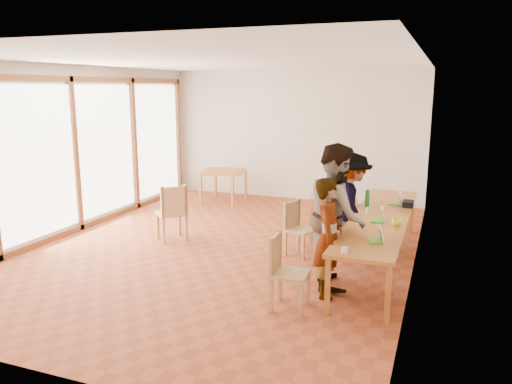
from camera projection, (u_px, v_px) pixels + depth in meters
ground at (224, 247)px, 8.29m from camera, size 8.00×8.00×0.00m
wall_back at (294, 136)px, 11.64m from camera, size 6.00×0.10×3.00m
wall_front at (32, 217)px, 4.33m from camera, size 6.00×0.10×3.00m
wall_right at (419, 168)px, 6.94m from camera, size 0.10×8.00×3.00m
window_wall at (74, 150)px, 9.01m from camera, size 0.10×8.00×3.00m
ceiling at (222, 60)px, 7.67m from camera, size 6.00×8.00×0.04m
communal_table at (380, 219)px, 7.34m from camera, size 0.80×4.00×0.75m
side_table at (224, 174)px, 11.35m from camera, size 0.90×0.90×0.75m
chair_near at (283, 263)px, 5.94m from camera, size 0.43×0.43×0.48m
chair_mid at (296, 222)px, 7.86m from camera, size 0.51×0.51×0.45m
chair_far at (317, 214)px, 8.51m from camera, size 0.45×0.45×0.42m
chair_empty at (337, 193)px, 9.48m from camera, size 0.53×0.53×0.55m
chair_spare at (173, 207)px, 8.49m from camera, size 0.65×0.65×0.53m
person_near at (329, 238)px, 6.24m from camera, size 0.43×0.60×1.52m
person_mid at (337, 215)px, 6.57m from camera, size 0.98×1.11×1.91m
person_far at (352, 203)px, 7.91m from camera, size 0.94×1.18×1.60m
laptop_near at (378, 238)px, 6.11m from camera, size 0.24×0.26×0.19m
laptop_mid at (380, 218)px, 7.02m from camera, size 0.24×0.27×0.20m
laptop_far at (398, 201)px, 8.05m from camera, size 0.22×0.25×0.21m
yellow_mug at (396, 222)px, 6.80m from camera, size 0.16×0.16×0.10m
green_bottle at (367, 199)px, 7.84m from camera, size 0.07×0.07×0.28m
clear_glass at (368, 210)px, 7.48m from camera, size 0.07×0.07×0.09m
condiment_cup at (345, 250)px, 5.72m from camera, size 0.08×0.08×0.06m
pink_phone at (394, 206)px, 7.89m from camera, size 0.05×0.10×0.01m
black_pouch at (408, 204)px, 7.91m from camera, size 0.16×0.26×0.09m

